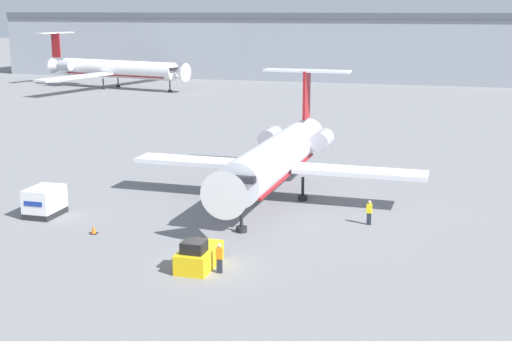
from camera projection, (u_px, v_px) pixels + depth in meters
ground_plane at (204, 269)px, 43.21m from camera, size 600.00×600.00×0.00m
terminal_building at (393, 47)px, 154.14m from camera, size 180.00×16.80×14.57m
airplane_main at (275, 158)px, 57.89m from camera, size 24.33×24.63×9.83m
pushback_tug at (199, 256)px, 43.33m from camera, size 1.93×3.82×1.92m
luggage_cart at (45, 202)px, 54.06m from camera, size 2.15×3.08×2.22m
worker_near_tug at (219, 257)px, 42.34m from camera, size 0.40×0.26×1.84m
worker_by_wing at (369, 212)px, 51.85m from camera, size 0.40×0.26×1.83m
traffic_cone_left at (94, 230)px, 49.90m from camera, size 0.51×0.51×0.61m
airplane_parked_far_left at (114, 69)px, 140.24m from camera, size 33.70×38.53×10.66m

